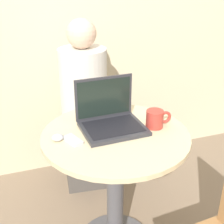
{
  "coord_description": "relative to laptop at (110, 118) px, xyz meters",
  "views": [
    {
      "loc": [
        -0.48,
        -1.33,
        1.55
      ],
      "look_at": [
        -0.0,
        0.05,
        0.87
      ],
      "focal_mm": 50.0,
      "sensor_mm": 36.0,
      "label": 1
    }
  ],
  "objects": [
    {
      "name": "laptop",
      "position": [
        0.0,
        0.0,
        0.0
      ],
      "size": [
        0.33,
        0.27,
        0.25
      ],
      "color": "#2D2D33",
      "rests_on": "round_table"
    },
    {
      "name": "round_table",
      "position": [
        0.01,
        -0.08,
        -0.28
      ],
      "size": [
        0.77,
        0.77,
        0.77
      ],
      "color": "#4C4C51",
      "rests_on": "ground_plane"
    },
    {
      "name": "person_seated",
      "position": [
        0.01,
        0.61,
        -0.29
      ],
      "size": [
        0.36,
        0.52,
        1.26
      ],
      "color": "#4C4742",
      "rests_on": "ground_plane"
    },
    {
      "name": "coffee_cup",
      "position": [
        0.23,
        -0.08,
        -0.0
      ],
      "size": [
        0.14,
        0.09,
        0.1
      ],
      "color": "#B2382D",
      "rests_on": "round_table"
    },
    {
      "name": "computer_mouse",
      "position": [
        -0.29,
        -0.05,
        -0.04
      ],
      "size": [
        0.06,
        0.05,
        0.03
      ],
      "color": "#B2B2B7",
      "rests_on": "round_table"
    },
    {
      "name": "back_wall",
      "position": [
        0.01,
        0.9,
        0.48
      ],
      "size": [
        7.0,
        0.05,
        2.6
      ],
      "color": "beige",
      "rests_on": "ground_plane"
    },
    {
      "name": "cell_phone",
      "position": [
        -0.22,
        -0.09,
        -0.04
      ],
      "size": [
        0.09,
        0.12,
        0.02
      ],
      "color": "silver",
      "rests_on": "round_table"
    }
  ]
}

